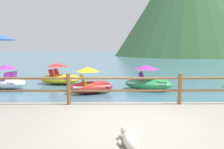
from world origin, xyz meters
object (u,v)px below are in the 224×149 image
at_px(dog_resting, 130,140).
at_px(pedal_boat_0, 90,84).
at_px(pedal_boat_5, 59,77).
at_px(pedal_boat_3, 148,81).
at_px(pedal_boat_2, 5,81).

bearing_deg(dog_resting, pedal_boat_0, 101.45).
height_order(dog_resting, pedal_boat_5, pedal_boat_5).
bearing_deg(pedal_boat_0, dog_resting, -78.55).
bearing_deg(pedal_boat_3, dog_resting, -102.71).
relative_size(pedal_boat_2, pedal_boat_3, 0.97).
distance_m(dog_resting, pedal_boat_2, 9.55).
bearing_deg(pedal_boat_5, pedal_boat_0, -52.16).
bearing_deg(pedal_boat_0, pedal_boat_2, 165.94).
relative_size(dog_resting, pedal_boat_0, 0.44).
distance_m(pedal_boat_2, pedal_boat_5, 2.93).
height_order(dog_resting, pedal_boat_0, pedal_boat_0).
relative_size(dog_resting, pedal_boat_3, 0.39).
height_order(pedal_boat_2, pedal_boat_5, pedal_boat_2).
xyz_separation_m(pedal_boat_2, pedal_boat_3, (7.50, -0.35, 0.02)).
xyz_separation_m(pedal_boat_2, pedal_boat_5, (2.48, 1.56, 0.00)).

